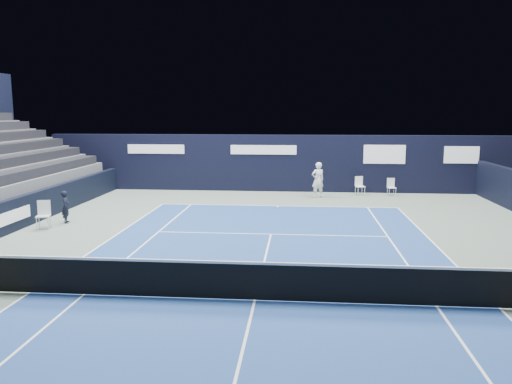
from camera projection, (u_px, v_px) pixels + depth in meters
The scene contains 11 objects.
ground at pixel (261, 273), 13.52m from camera, with size 48.00×48.00×0.00m, color #57685B.
court_surface at pixel (255, 301), 11.55m from camera, with size 10.97×23.77×0.01m, color navy.
folding_chair_back_a at pixel (360, 184), 26.32m from camera, with size 0.54×0.53×0.98m.
folding_chair_back_b at pixel (391, 186), 26.13m from camera, with size 0.45×0.44×0.91m.
line_judge_chair at pixel (44, 213), 18.67m from camera, with size 0.57×0.56×1.06m.
line_judge at pixel (66, 207), 19.62m from camera, with size 0.47×0.31×1.28m, color black.
court_markings at pixel (255, 301), 11.55m from camera, with size 11.03×23.83×0.00m.
tennis_net at pixel (255, 280), 11.47m from camera, with size 12.90×0.10×1.10m.
back_sponsor_wall at pixel (282, 163), 27.54m from camera, with size 26.00×0.63×3.10m.
side_barrier_left at pixel (10, 216), 18.16m from camera, with size 0.33×22.00×1.20m.
tennis_player at pixel (318, 180), 25.48m from camera, with size 0.78×0.95×1.82m.
Camera 1 is at (1.00, -10.96, 4.33)m, focal length 35.00 mm.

